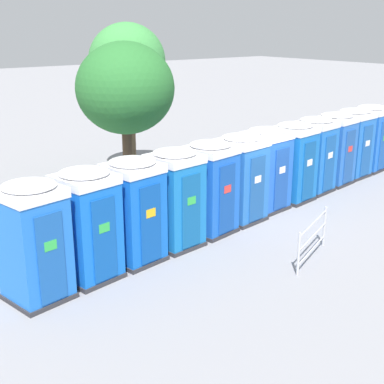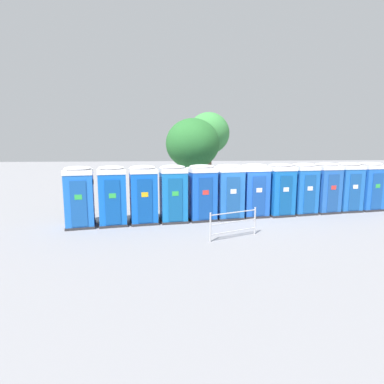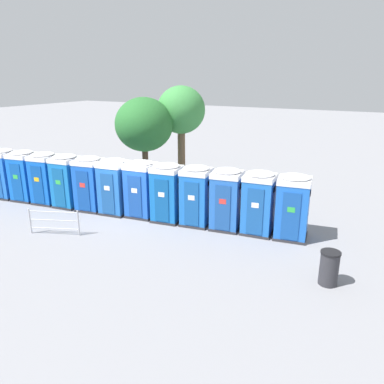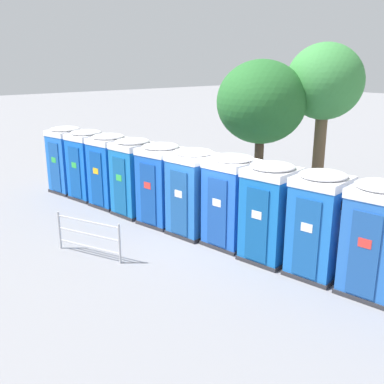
{
  "view_description": "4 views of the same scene",
  "coord_description": "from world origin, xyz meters",
  "views": [
    {
      "loc": [
        -10.72,
        -11.0,
        5.45
      ],
      "look_at": [
        -2.57,
        -0.51,
        1.28
      ],
      "focal_mm": 50.0,
      "sensor_mm": 36.0,
      "label": 1
    },
    {
      "loc": [
        -3.78,
        -13.8,
        3.28
      ],
      "look_at": [
        -2.36,
        -0.48,
        1.29
      ],
      "focal_mm": 28.0,
      "sensor_mm": 36.0,
      "label": 2
    },
    {
      "loc": [
        10.26,
        -12.84,
        6.06
      ],
      "look_at": [
        3.08,
        0.28,
        1.4
      ],
      "focal_mm": 35.0,
      "sensor_mm": 36.0,
      "label": 3
    },
    {
      "loc": [
        8.94,
        -8.22,
        4.93
      ],
      "look_at": [
        -0.7,
        -0.25,
        1.25
      ],
      "focal_mm": 42.0,
      "sensor_mm": 36.0,
      "label": 4
    }
  ],
  "objects": [
    {
      "name": "street_tree_0",
      "position": [
        -0.62,
        5.76,
        4.13
      ],
      "size": [
        2.72,
        2.72,
        5.55
      ],
      "color": "brown",
      "rests_on": "ground"
    },
    {
      "name": "portapotty_1",
      "position": [
        -5.83,
        -0.96,
        1.28
      ],
      "size": [
        1.35,
        1.37,
        2.54
      ],
      "color": "#2D2D33",
      "rests_on": "ground"
    },
    {
      "name": "portapotty_5",
      "position": [
        -0.62,
        -0.29,
        1.28
      ],
      "size": [
        1.35,
        1.35,
        2.54
      ],
      "color": "#2D2D33",
      "rests_on": "ground"
    },
    {
      "name": "portapotty_10",
      "position": [
        5.87,
        0.66,
        1.28
      ],
      "size": [
        1.31,
        1.31,
        2.54
      ],
      "color": "#2D2D33",
      "rests_on": "ground"
    },
    {
      "name": "portapotty_6",
      "position": [
        0.66,
        -0.01,
        1.28
      ],
      "size": [
        1.36,
        1.34,
        2.54
      ],
      "color": "#2D2D33",
      "rests_on": "ground"
    },
    {
      "name": "portapotty_0",
      "position": [
        -7.12,
        -1.16,
        1.28
      ],
      "size": [
        1.35,
        1.38,
        2.54
      ],
      "color": "#2D2D33",
      "rests_on": "ground"
    },
    {
      "name": "event_barrier",
      "position": [
        -1.14,
        -3.38,
        0.57
      ],
      "size": [
        1.91,
        0.82,
        1.05
      ],
      "color": "#B7B7BC",
      "rests_on": "ground"
    },
    {
      "name": "ground_plane",
      "position": [
        0.0,
        0.0,
        0.0
      ],
      "size": [
        120.0,
        120.0,
        0.0
      ],
      "primitive_type": "plane",
      "color": "gray"
    },
    {
      "name": "portapotty_8",
      "position": [
        3.27,
        0.3,
        1.28
      ],
      "size": [
        1.33,
        1.36,
        2.54
      ],
      "color": "#2D2D33",
      "rests_on": "ground"
    },
    {
      "name": "portapotty_11",
      "position": [
        7.17,
        0.82,
        1.28
      ],
      "size": [
        1.39,
        1.37,
        2.54
      ],
      "color": "#2D2D33",
      "rests_on": "ground"
    },
    {
      "name": "portapotty_2",
      "position": [
        -4.53,
        -0.79,
        1.28
      ],
      "size": [
        1.34,
        1.36,
        2.54
      ],
      "color": "#2D2D33",
      "rests_on": "ground"
    },
    {
      "name": "portapotty_7",
      "position": [
        1.98,
        0.07,
        1.28
      ],
      "size": [
        1.35,
        1.36,
        2.54
      ],
      "color": "#2D2D33",
      "rests_on": "ground"
    },
    {
      "name": "portapotty_3",
      "position": [
        -3.22,
        -0.65,
        1.28
      ],
      "size": [
        1.29,
        1.32,
        2.54
      ],
      "color": "#2D2D33",
      "rests_on": "ground"
    },
    {
      "name": "portapotty_9",
      "position": [
        4.57,
        0.47,
        1.28
      ],
      "size": [
        1.34,
        1.36,
        2.54
      ],
      "color": "#2D2D33",
      "rests_on": "ground"
    },
    {
      "name": "street_tree_1",
      "position": [
        -1.86,
        3.87,
        3.5
      ],
      "size": [
        3.15,
        3.15,
        4.98
      ],
      "color": "#4C3826",
      "rests_on": "ground"
    },
    {
      "name": "portapotty_4",
      "position": [
        -1.92,
        -0.47,
        1.28
      ],
      "size": [
        1.38,
        1.38,
        2.54
      ],
      "color": "#2D2D33",
      "rests_on": "ground"
    }
  ]
}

